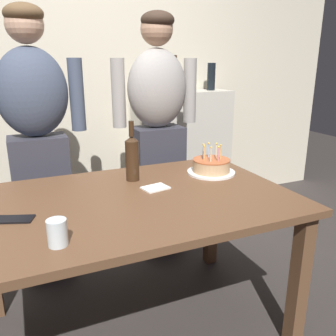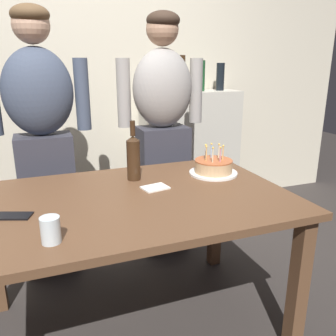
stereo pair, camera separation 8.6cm
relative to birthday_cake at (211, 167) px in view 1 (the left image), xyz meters
The scene contains 11 objects.
ground_plane 0.96m from the birthday_cake, 161.18° to the right, with size 10.00×10.00×0.00m, color #332D2B.
back_wall 1.56m from the birthday_cake, 111.05° to the left, with size 5.20×0.10×2.60m, color beige.
dining_table 0.57m from the birthday_cake, 161.18° to the right, with size 1.50×0.96×0.74m.
birthday_cake is the anchor object (origin of this frame).
water_glass_near 1.03m from the birthday_cake, 151.12° to the right, with size 0.07×0.07×0.10m, color silver.
wine_bottle 0.46m from the birthday_cake, behind, with size 0.07×0.07×0.32m.
cell_phone 1.07m from the birthday_cake, 167.99° to the right, with size 0.14×0.07×0.01m, color black.
napkin_stack 0.40m from the birthday_cake, 164.30° to the right, with size 0.13×0.10×0.01m, color white.
person_man_bearded 1.06m from the birthday_cake, 147.22° to the left, with size 0.61×0.27×1.66m.
person_woman_cardigan 0.59m from the birthday_cake, 99.79° to the left, with size 0.61×0.27×1.66m.
shelf_cabinet 1.23m from the birthday_cake, 71.88° to the left, with size 0.88×0.30×1.40m.
Camera 1 is at (-0.47, -1.47, 1.36)m, focal length 37.53 mm.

